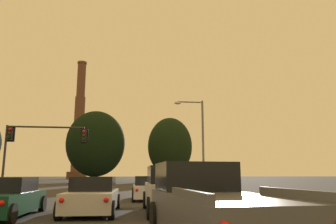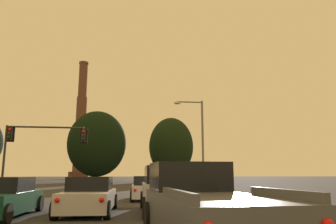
% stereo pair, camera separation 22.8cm
% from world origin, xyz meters
% --- Properties ---
extents(suv_right_lane_second, '(2.23, 4.95, 1.86)m').
position_xyz_m(suv_right_lane_second, '(3.23, 11.05, 0.90)').
color(suv_right_lane_second, silver).
rests_on(suv_right_lane_second, ground_plane).
extents(pickup_truck_right_lane_third, '(2.41, 5.58, 1.82)m').
position_xyz_m(pickup_truck_right_lane_third, '(3.22, 4.68, 0.80)').
color(pickup_truck_right_lane_third, '#4C4F54').
rests_on(pickup_truck_right_lane_third, ground_plane).
extents(sedan_center_lane_second, '(2.15, 4.76, 1.43)m').
position_xyz_m(sedan_center_lane_second, '(0.12, 11.25, 0.67)').
color(sedan_center_lane_second, silver).
rests_on(sedan_center_lane_second, ground_plane).
extents(sedan_right_lane_front, '(2.11, 4.75, 1.43)m').
position_xyz_m(sedan_right_lane_front, '(2.87, 18.29, 0.67)').
color(sedan_right_lane_front, silver).
rests_on(sedan_right_lane_front, ground_plane).
extents(sedan_left_lane_second, '(2.04, 4.73, 1.43)m').
position_xyz_m(sedan_left_lane_second, '(-2.95, 10.45, 0.67)').
color(sedan_left_lane_second, '#0F3823').
rests_on(sedan_left_lane_second, ground_plane).
extents(traffic_light_overhead_left, '(6.42, 0.50, 5.35)m').
position_xyz_m(traffic_light_overhead_left, '(-5.64, 24.43, 4.13)').
color(traffic_light_overhead_left, '#2D2D30').
rests_on(traffic_light_overhead_left, ground_plane).
extents(street_lamp, '(2.74, 0.36, 8.25)m').
position_xyz_m(street_lamp, '(8.03, 26.36, 5.04)').
color(street_lamp, slate).
rests_on(street_lamp, ground_plane).
extents(smokestack, '(6.79, 6.79, 42.62)m').
position_xyz_m(smokestack, '(-14.47, 116.38, 16.76)').
color(smokestack, '#523427').
rests_on(smokestack, ground_plane).
extents(treeline_right_mid, '(9.97, 8.98, 14.33)m').
position_xyz_m(treeline_right_mid, '(11.81, 70.72, 7.81)').
color(treeline_right_mid, black).
rests_on(treeline_right_mid, ground_plane).
extents(treeline_center_left, '(12.01, 10.81, 14.66)m').
position_xyz_m(treeline_center_left, '(-4.34, 66.68, 7.87)').
color(treeline_center_left, black).
rests_on(treeline_center_left, ground_plane).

